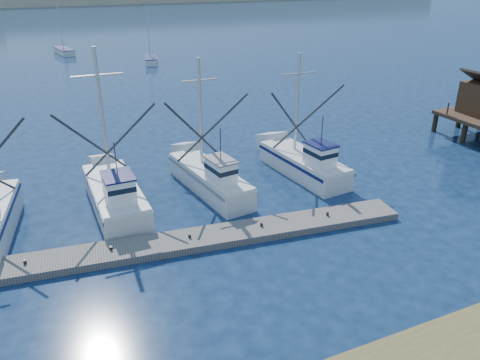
% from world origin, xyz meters
% --- Properties ---
extents(ground, '(500.00, 500.00, 0.00)m').
position_xyz_m(ground, '(0.00, 0.00, 0.00)').
color(ground, '#0B1B33').
rests_on(ground, ground).
extents(floating_dock, '(30.06, 5.43, 0.40)m').
position_xyz_m(floating_dock, '(-10.11, 6.33, 0.20)').
color(floating_dock, '#68625D').
rests_on(floating_dock, ground).
extents(trawler_fleet, '(29.96, 8.32, 9.64)m').
position_xyz_m(trawler_fleet, '(-10.67, 11.29, 0.97)').
color(trawler_fleet, silver).
rests_on(trawler_fleet, ground).
extents(sailboat_near, '(2.89, 5.86, 8.10)m').
position_xyz_m(sailboat_near, '(3.49, 56.92, 0.50)').
color(sailboat_near, silver).
rests_on(sailboat_near, ground).
extents(sailboat_far, '(3.04, 6.24, 8.10)m').
position_xyz_m(sailboat_far, '(-7.84, 70.59, 0.49)').
color(sailboat_far, silver).
rests_on(sailboat_far, ground).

